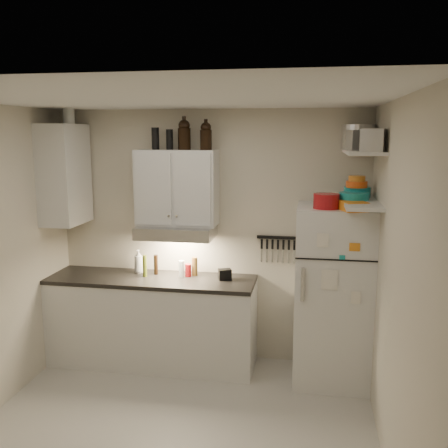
# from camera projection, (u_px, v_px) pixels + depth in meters

# --- Properties ---
(floor) EXTENTS (3.20, 3.00, 0.02)m
(floor) POSITION_uv_depth(u_px,v_px,m) (174.00, 436.00, 3.96)
(floor) COLOR #B3AFA5
(floor) RESTS_ON ground
(ceiling) EXTENTS (3.20, 3.00, 0.02)m
(ceiling) POSITION_uv_depth(u_px,v_px,m) (167.00, 97.00, 3.49)
(ceiling) COLOR white
(ceiling) RESTS_ON ground
(back_wall) EXTENTS (3.20, 0.02, 2.60)m
(back_wall) POSITION_uv_depth(u_px,v_px,m) (210.00, 237.00, 5.19)
(back_wall) COLOR beige
(back_wall) RESTS_ON ground
(right_wall) EXTENTS (0.02, 3.00, 2.60)m
(right_wall) POSITION_uv_depth(u_px,v_px,m) (395.00, 288.00, 3.45)
(right_wall) COLOR beige
(right_wall) RESTS_ON ground
(base_cabinet) EXTENTS (2.10, 0.60, 0.88)m
(base_cabinet) POSITION_uv_depth(u_px,v_px,m) (153.00, 322.00, 5.14)
(base_cabinet) COLOR silver
(base_cabinet) RESTS_ON floor
(countertop) EXTENTS (2.10, 0.62, 0.04)m
(countertop) POSITION_uv_depth(u_px,v_px,m) (151.00, 279.00, 5.05)
(countertop) COLOR black
(countertop) RESTS_ON base_cabinet
(upper_cabinet) EXTENTS (0.80, 0.33, 0.75)m
(upper_cabinet) POSITION_uv_depth(u_px,v_px,m) (177.00, 188.00, 4.98)
(upper_cabinet) COLOR silver
(upper_cabinet) RESTS_ON back_wall
(side_cabinet) EXTENTS (0.33, 0.55, 1.00)m
(side_cabinet) POSITION_uv_depth(u_px,v_px,m) (64.00, 175.00, 5.02)
(side_cabinet) COLOR silver
(side_cabinet) RESTS_ON left_wall
(range_hood) EXTENTS (0.76, 0.46, 0.12)m
(range_hood) POSITION_uv_depth(u_px,v_px,m) (176.00, 232.00, 4.99)
(range_hood) COLOR silver
(range_hood) RESTS_ON back_wall
(fridge) EXTENTS (0.70, 0.68, 1.70)m
(fridge) POSITION_uv_depth(u_px,v_px,m) (333.00, 295.00, 4.72)
(fridge) COLOR silver
(fridge) RESTS_ON floor
(shelf_hi) EXTENTS (0.30, 0.95, 0.03)m
(shelf_hi) POSITION_uv_depth(u_px,v_px,m) (363.00, 152.00, 4.31)
(shelf_hi) COLOR silver
(shelf_hi) RESTS_ON right_wall
(shelf_lo) EXTENTS (0.30, 0.95, 0.03)m
(shelf_lo) POSITION_uv_depth(u_px,v_px,m) (360.00, 202.00, 4.39)
(shelf_lo) COLOR silver
(shelf_lo) RESTS_ON right_wall
(knife_strip) EXTENTS (0.42, 0.02, 0.03)m
(knife_strip) POSITION_uv_depth(u_px,v_px,m) (278.00, 238.00, 5.04)
(knife_strip) COLOR black
(knife_strip) RESTS_ON back_wall
(dutch_oven) EXTENTS (0.30, 0.30, 0.13)m
(dutch_oven) POSITION_uv_depth(u_px,v_px,m) (326.00, 201.00, 4.42)
(dutch_oven) COLOR maroon
(dutch_oven) RESTS_ON fridge
(book_stack) EXTENTS (0.26, 0.29, 0.08)m
(book_stack) POSITION_uv_depth(u_px,v_px,m) (353.00, 206.00, 4.30)
(book_stack) COLOR orange
(book_stack) RESTS_ON fridge
(spice_jar) EXTENTS (0.08, 0.08, 0.11)m
(spice_jar) POSITION_uv_depth(u_px,v_px,m) (338.00, 200.00, 4.57)
(spice_jar) COLOR silver
(spice_jar) RESTS_ON fridge
(stock_pot) EXTENTS (0.37, 0.37, 0.22)m
(stock_pot) POSITION_uv_depth(u_px,v_px,m) (358.00, 137.00, 4.61)
(stock_pot) COLOR silver
(stock_pot) RESTS_ON shelf_hi
(tin_a) EXTENTS (0.21, 0.20, 0.17)m
(tin_a) POSITION_uv_depth(u_px,v_px,m) (358.00, 140.00, 4.26)
(tin_a) COLOR #AAAAAD
(tin_a) RESTS_ON shelf_hi
(tin_b) EXTENTS (0.22, 0.22, 0.18)m
(tin_b) POSITION_uv_depth(u_px,v_px,m) (373.00, 140.00, 3.94)
(tin_b) COLOR #AAAAAD
(tin_b) RESTS_ON shelf_hi
(bowl_teal) EXTENTS (0.24, 0.24, 0.10)m
(bowl_teal) POSITION_uv_depth(u_px,v_px,m) (357.00, 192.00, 4.61)
(bowl_teal) COLOR teal
(bowl_teal) RESTS_ON shelf_lo
(bowl_orange) EXTENTS (0.19, 0.19, 0.06)m
(bowl_orange) POSITION_uv_depth(u_px,v_px,m) (357.00, 184.00, 4.55)
(bowl_orange) COLOR #F35516
(bowl_orange) RESTS_ON bowl_teal
(bowl_yellow) EXTENTS (0.15, 0.15, 0.05)m
(bowl_yellow) POSITION_uv_depth(u_px,v_px,m) (357.00, 178.00, 4.54)
(bowl_yellow) COLOR orange
(bowl_yellow) RESTS_ON bowl_orange
(plates) EXTENTS (0.34, 0.34, 0.07)m
(plates) POSITION_uv_depth(u_px,v_px,m) (354.00, 196.00, 4.44)
(plates) COLOR teal
(plates) RESTS_ON shelf_lo
(growler_a) EXTENTS (0.16, 0.16, 0.30)m
(growler_a) POSITION_uv_depth(u_px,v_px,m) (184.00, 134.00, 4.86)
(growler_a) COLOR black
(growler_a) RESTS_ON upper_cabinet
(growler_b) EXTENTS (0.12, 0.12, 0.27)m
(growler_b) POSITION_uv_depth(u_px,v_px,m) (206.00, 136.00, 4.83)
(growler_b) COLOR black
(growler_b) RESTS_ON upper_cabinet
(thermos_a) EXTENTS (0.07, 0.07, 0.20)m
(thermos_a) POSITION_uv_depth(u_px,v_px,m) (170.00, 139.00, 4.93)
(thermos_a) COLOR black
(thermos_a) RESTS_ON upper_cabinet
(thermos_b) EXTENTS (0.09, 0.09, 0.22)m
(thermos_b) POSITION_uv_depth(u_px,v_px,m) (155.00, 139.00, 4.92)
(thermos_b) COLOR black
(thermos_b) RESTS_ON upper_cabinet
(side_jar) EXTENTS (0.14, 0.14, 0.15)m
(side_jar) POSITION_uv_depth(u_px,v_px,m) (69.00, 116.00, 4.90)
(side_jar) COLOR silver
(side_jar) RESTS_ON side_cabinet
(soap_bottle) EXTENTS (0.11, 0.11, 0.28)m
(soap_bottle) POSITION_uv_depth(u_px,v_px,m) (139.00, 260.00, 5.20)
(soap_bottle) COLOR silver
(soap_bottle) RESTS_ON countertop
(pepper_mill) EXTENTS (0.07, 0.07, 0.19)m
(pepper_mill) POSITION_uv_depth(u_px,v_px,m) (195.00, 266.00, 5.11)
(pepper_mill) COLOR brown
(pepper_mill) RESTS_ON countertop
(oil_bottle) EXTENTS (0.05, 0.05, 0.22)m
(oil_bottle) POSITION_uv_depth(u_px,v_px,m) (145.00, 266.00, 5.07)
(oil_bottle) COLOR #4D5816
(oil_bottle) RESTS_ON countertop
(vinegar_bottle) EXTENTS (0.05, 0.05, 0.21)m
(vinegar_bottle) POSITION_uv_depth(u_px,v_px,m) (156.00, 265.00, 5.15)
(vinegar_bottle) COLOR black
(vinegar_bottle) RESTS_ON countertop
(clear_bottle) EXTENTS (0.06, 0.06, 0.17)m
(clear_bottle) POSITION_uv_depth(u_px,v_px,m) (182.00, 269.00, 5.06)
(clear_bottle) COLOR silver
(clear_bottle) RESTS_ON countertop
(red_jar) EXTENTS (0.08, 0.08, 0.13)m
(red_jar) POSITION_uv_depth(u_px,v_px,m) (188.00, 270.00, 5.08)
(red_jar) COLOR maroon
(red_jar) RESTS_ON countertop
(caddy) EXTENTS (0.15, 0.13, 0.11)m
(caddy) POSITION_uv_depth(u_px,v_px,m) (225.00, 274.00, 4.97)
(caddy) COLOR black
(caddy) RESTS_ON countertop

